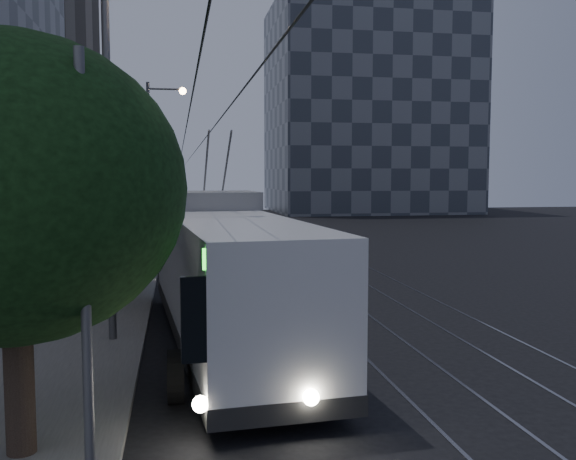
% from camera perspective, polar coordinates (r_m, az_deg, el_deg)
% --- Properties ---
extents(ground, '(120.00, 120.00, 0.00)m').
position_cam_1_polar(ground, '(19.53, 2.61, -8.00)').
color(ground, black).
rests_on(ground, ground).
extents(sidewalk, '(5.00, 90.00, 0.15)m').
position_cam_1_polar(sidewalk, '(38.98, -14.72, -1.52)').
color(sidewalk, slate).
rests_on(sidewalk, ground).
extents(tram_rails, '(4.52, 90.00, 0.02)m').
position_cam_1_polar(tram_rails, '(39.39, -0.06, -1.39)').
color(tram_rails, gray).
rests_on(tram_rails, ground).
extents(overhead_wires, '(2.23, 90.00, 6.00)m').
position_cam_1_polar(overhead_wires, '(38.61, -11.09, 3.54)').
color(overhead_wires, black).
rests_on(overhead_wires, ground).
extents(building_tan_far, '(14.40, 22.40, 34.80)m').
position_cam_1_polar(building_tan_far, '(63.74, -24.09, 16.37)').
color(building_tan_far, gray).
rests_on(building_tan_far, ground).
extents(building_distant_right, '(22.00, 18.00, 24.00)m').
position_cam_1_polar(building_distant_right, '(77.21, 7.04, 10.62)').
color(building_distant_right, '#383D47').
rests_on(building_distant_right, ground).
extents(trolleybus, '(3.79, 13.02, 5.63)m').
position_cam_1_polar(trolleybus, '(16.60, -5.53, -4.06)').
color(trolleybus, silver).
rests_on(trolleybus, ground).
extents(pickup_silver, '(2.63, 5.25, 1.43)m').
position_cam_1_polar(pickup_silver, '(27.76, -6.80, -2.65)').
color(pickup_silver, '#B8BAC1').
rests_on(pickup_silver, ground).
extents(car_white_a, '(1.97, 4.59, 1.54)m').
position_cam_1_polar(car_white_a, '(37.79, -7.60, -0.54)').
color(car_white_a, silver).
rests_on(car_white_a, ground).
extents(car_white_b, '(3.24, 5.01, 1.35)m').
position_cam_1_polar(car_white_b, '(38.27, -10.02, -0.65)').
color(car_white_b, silver).
rests_on(car_white_b, ground).
extents(car_white_c, '(2.61, 4.95, 1.55)m').
position_cam_1_polar(car_white_c, '(43.25, -8.53, 0.15)').
color(car_white_c, silver).
rests_on(car_white_c, ground).
extents(car_white_d, '(2.69, 4.02, 1.27)m').
position_cam_1_polar(car_white_d, '(48.25, -8.31, 0.48)').
color(car_white_d, silver).
rests_on(car_white_d, ground).
extents(tree_0, '(5.11, 5.11, 6.47)m').
position_cam_1_polar(tree_0, '(10.30, -23.32, 3.32)').
color(tree_0, black).
rests_on(tree_0, ground).
extents(tree_1, '(4.41, 4.41, 6.12)m').
position_cam_1_polar(tree_1, '(23.09, -15.78, 4.14)').
color(tree_1, black).
rests_on(tree_1, ground).
extents(tree_2, '(4.93, 4.93, 6.58)m').
position_cam_1_polar(tree_2, '(32.68, -14.03, 4.77)').
color(tree_2, black).
rests_on(tree_2, ground).
extents(tree_3, '(5.06, 5.06, 6.90)m').
position_cam_1_polar(tree_3, '(40.66, -13.21, 5.17)').
color(tree_3, black).
rests_on(tree_3, ground).
extents(tree_4, '(5.28, 5.28, 6.94)m').
position_cam_1_polar(tree_4, '(46.59, -12.77, 5.08)').
color(tree_4, black).
rests_on(tree_4, ground).
extents(tree_5, '(5.31, 5.31, 7.14)m').
position_cam_1_polar(tree_5, '(56.76, -12.24, 5.24)').
color(tree_5, black).
rests_on(tree_5, ground).
extents(streetlamp_near, '(2.32, 0.44, 9.50)m').
position_cam_1_polar(streetlamp_near, '(16.88, -14.35, 9.47)').
color(streetlamp_near, slate).
rests_on(streetlamp_near, ground).
extents(streetlamp_far, '(2.42, 0.44, 9.98)m').
position_cam_1_polar(streetlamp_far, '(40.54, -11.67, 7.19)').
color(streetlamp_far, slate).
rests_on(streetlamp_far, ground).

